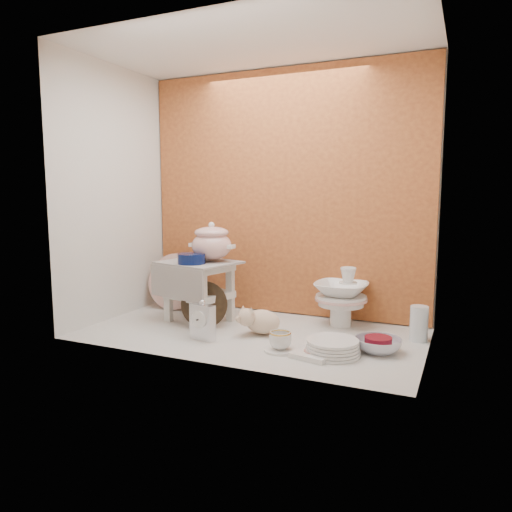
{
  "coord_description": "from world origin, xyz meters",
  "views": [
    {
      "loc": [
        1.04,
        -2.29,
        0.75
      ],
      "look_at": [
        0.02,
        0.02,
        0.42
      ],
      "focal_mm": 33.6,
      "sensor_mm": 36.0,
      "label": 1
    }
  ],
  "objects_px": {
    "plush_pig": "(262,321)",
    "porcelain_tower": "(341,296)",
    "floral_platter": "(175,282)",
    "mantel_clock": "(203,320)",
    "step_stool": "(199,292)",
    "blue_white_vase": "(199,291)",
    "dinner_plate_stack": "(332,347)",
    "gold_rim_teacup": "(280,340)",
    "soup_tureen": "(212,242)",
    "crystal_bowl": "(378,345)"
  },
  "relations": [
    {
      "from": "blue_white_vase",
      "to": "porcelain_tower",
      "type": "bearing_deg",
      "value": -1.95
    },
    {
      "from": "step_stool",
      "to": "gold_rim_teacup",
      "type": "bearing_deg",
      "value": -12.07
    },
    {
      "from": "floral_platter",
      "to": "plush_pig",
      "type": "xyz_separation_m",
      "value": [
        0.75,
        -0.3,
        -0.11
      ]
    },
    {
      "from": "mantel_clock",
      "to": "floral_platter",
      "type": "bearing_deg",
      "value": 147.92
    },
    {
      "from": "crystal_bowl",
      "to": "plush_pig",
      "type": "bearing_deg",
      "value": 176.26
    },
    {
      "from": "floral_platter",
      "to": "blue_white_vase",
      "type": "xyz_separation_m",
      "value": [
        0.14,
        0.07,
        -0.06
      ]
    },
    {
      "from": "blue_white_vase",
      "to": "dinner_plate_stack",
      "type": "height_order",
      "value": "blue_white_vase"
    },
    {
      "from": "plush_pig",
      "to": "porcelain_tower",
      "type": "height_order",
      "value": "porcelain_tower"
    },
    {
      "from": "blue_white_vase",
      "to": "step_stool",
      "type": "bearing_deg",
      "value": -59.12
    },
    {
      "from": "soup_tureen",
      "to": "gold_rim_teacup",
      "type": "bearing_deg",
      "value": -31.71
    },
    {
      "from": "dinner_plate_stack",
      "to": "porcelain_tower",
      "type": "relative_size",
      "value": 0.76
    },
    {
      "from": "soup_tureen",
      "to": "porcelain_tower",
      "type": "height_order",
      "value": "soup_tureen"
    },
    {
      "from": "mantel_clock",
      "to": "step_stool",
      "type": "bearing_deg",
      "value": 136.31
    },
    {
      "from": "plush_pig",
      "to": "dinner_plate_stack",
      "type": "height_order",
      "value": "plush_pig"
    },
    {
      "from": "floral_platter",
      "to": "porcelain_tower",
      "type": "xyz_separation_m",
      "value": [
        1.09,
        0.04,
        -0.01
      ]
    },
    {
      "from": "blue_white_vase",
      "to": "dinner_plate_stack",
      "type": "xyz_separation_m",
      "value": [
        1.04,
        -0.54,
        -0.08
      ]
    },
    {
      "from": "gold_rim_teacup",
      "to": "porcelain_tower",
      "type": "relative_size",
      "value": 0.32
    },
    {
      "from": "mantel_clock",
      "to": "porcelain_tower",
      "type": "height_order",
      "value": "porcelain_tower"
    },
    {
      "from": "floral_platter",
      "to": "blue_white_vase",
      "type": "height_order",
      "value": "floral_platter"
    },
    {
      "from": "gold_rim_teacup",
      "to": "crystal_bowl",
      "type": "relative_size",
      "value": 0.49
    },
    {
      "from": "mantel_clock",
      "to": "crystal_bowl",
      "type": "bearing_deg",
      "value": 24.44
    },
    {
      "from": "crystal_bowl",
      "to": "mantel_clock",
      "type": "bearing_deg",
      "value": -168.79
    },
    {
      "from": "porcelain_tower",
      "to": "dinner_plate_stack",
      "type": "bearing_deg",
      "value": -80.13
    },
    {
      "from": "blue_white_vase",
      "to": "plush_pig",
      "type": "bearing_deg",
      "value": -31.2
    },
    {
      "from": "blue_white_vase",
      "to": "floral_platter",
      "type": "bearing_deg",
      "value": -154.16
    },
    {
      "from": "mantel_clock",
      "to": "gold_rim_teacup",
      "type": "distance_m",
      "value": 0.43
    },
    {
      "from": "soup_tureen",
      "to": "dinner_plate_stack",
      "type": "xyz_separation_m",
      "value": [
        0.81,
        -0.3,
        -0.43
      ]
    },
    {
      "from": "porcelain_tower",
      "to": "floral_platter",
      "type": "bearing_deg",
      "value": -178.08
    },
    {
      "from": "plush_pig",
      "to": "dinner_plate_stack",
      "type": "distance_m",
      "value": 0.46
    },
    {
      "from": "blue_white_vase",
      "to": "soup_tureen",
      "type": "bearing_deg",
      "value": -45.71
    },
    {
      "from": "soup_tureen",
      "to": "plush_pig",
      "type": "bearing_deg",
      "value": -19.39
    },
    {
      "from": "mantel_clock",
      "to": "plush_pig",
      "type": "relative_size",
      "value": 0.85
    },
    {
      "from": "step_stool",
      "to": "dinner_plate_stack",
      "type": "distance_m",
      "value": 0.92
    },
    {
      "from": "step_stool",
      "to": "mantel_clock",
      "type": "height_order",
      "value": "step_stool"
    },
    {
      "from": "blue_white_vase",
      "to": "gold_rim_teacup",
      "type": "height_order",
      "value": "blue_white_vase"
    },
    {
      "from": "crystal_bowl",
      "to": "soup_tureen",
      "type": "bearing_deg",
      "value": 170.1
    },
    {
      "from": "step_stool",
      "to": "mantel_clock",
      "type": "relative_size",
      "value": 2.01
    },
    {
      "from": "step_stool",
      "to": "blue_white_vase",
      "type": "distance_m",
      "value": 0.32
    },
    {
      "from": "gold_rim_teacup",
      "to": "porcelain_tower",
      "type": "height_order",
      "value": "porcelain_tower"
    },
    {
      "from": "step_stool",
      "to": "porcelain_tower",
      "type": "bearing_deg",
      "value": 31.17
    },
    {
      "from": "soup_tureen",
      "to": "plush_pig",
      "type": "relative_size",
      "value": 1.11
    },
    {
      "from": "soup_tureen",
      "to": "blue_white_vase",
      "type": "distance_m",
      "value": 0.48
    },
    {
      "from": "floral_platter",
      "to": "porcelain_tower",
      "type": "bearing_deg",
      "value": 1.92
    },
    {
      "from": "plush_pig",
      "to": "crystal_bowl",
      "type": "bearing_deg",
      "value": -26.35
    },
    {
      "from": "gold_rim_teacup",
      "to": "porcelain_tower",
      "type": "distance_m",
      "value": 0.58
    },
    {
      "from": "blue_white_vase",
      "to": "gold_rim_teacup",
      "type": "relative_size",
      "value": 2.14
    },
    {
      "from": "crystal_bowl",
      "to": "step_stool",
      "type": "bearing_deg",
      "value": 172.67
    },
    {
      "from": "dinner_plate_stack",
      "to": "porcelain_tower",
      "type": "xyz_separation_m",
      "value": [
        -0.09,
        0.5,
        0.13
      ]
    },
    {
      "from": "floral_platter",
      "to": "mantel_clock",
      "type": "bearing_deg",
      "value": -45.31
    },
    {
      "from": "gold_rim_teacup",
      "to": "porcelain_tower",
      "type": "xyz_separation_m",
      "value": [
        0.16,
        0.55,
        0.12
      ]
    }
  ]
}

